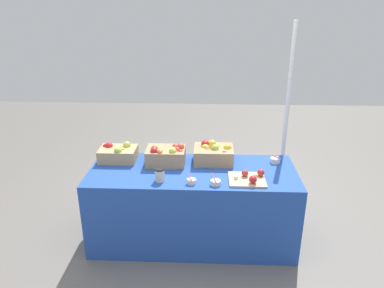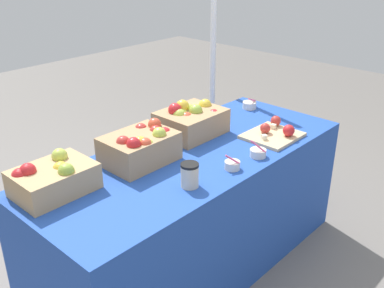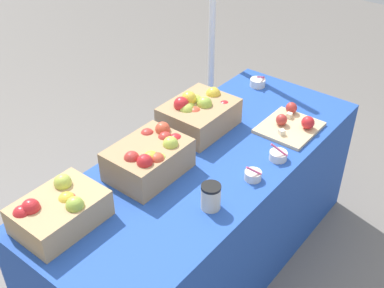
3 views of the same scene
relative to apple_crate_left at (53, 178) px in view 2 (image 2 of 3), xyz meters
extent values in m
plane|color=slate|center=(0.73, -0.19, -0.81)|extent=(10.00, 10.00, 0.00)
cube|color=#234CAD|center=(0.73, -0.19, -0.44)|extent=(1.90, 0.76, 0.74)
cube|color=tan|center=(0.00, 0.00, -0.01)|extent=(0.35, 0.26, 0.12)
sphere|color=red|center=(-0.09, 0.04, 0.06)|extent=(0.07, 0.07, 0.07)
sphere|color=#D14C33|center=(0.04, -0.02, 0.03)|extent=(0.07, 0.07, 0.07)
sphere|color=red|center=(-0.13, 0.05, 0.04)|extent=(0.07, 0.07, 0.07)
sphere|color=#B2C64C|center=(0.08, 0.06, 0.06)|extent=(0.07, 0.07, 0.07)
sphere|color=#99B742|center=(0.02, -0.08, 0.06)|extent=(0.07, 0.07, 0.07)
sphere|color=gold|center=(0.03, -0.02, 0.04)|extent=(0.07, 0.07, 0.07)
cube|color=tan|center=(0.47, -0.05, 0.00)|extent=(0.36, 0.27, 0.15)
sphere|color=#B2C64C|center=(0.44, -0.15, 0.06)|extent=(0.07, 0.07, 0.07)
sphere|color=gold|center=(0.42, -0.12, 0.07)|extent=(0.07, 0.07, 0.07)
sphere|color=#D14C33|center=(0.61, -0.02, 0.09)|extent=(0.07, 0.07, 0.07)
sphere|color=#B2C64C|center=(0.55, -0.13, 0.08)|extent=(0.07, 0.07, 0.07)
sphere|color=#B2332D|center=(0.37, -0.06, 0.07)|extent=(0.07, 0.07, 0.07)
sphere|color=#B2332D|center=(0.55, 0.03, 0.06)|extent=(0.07, 0.07, 0.07)
sphere|color=red|center=(0.61, -0.10, 0.05)|extent=(0.07, 0.07, 0.07)
sphere|color=#D14C33|center=(0.43, -0.15, 0.07)|extent=(0.07, 0.07, 0.07)
sphere|color=#B2332D|center=(0.58, -0.06, 0.06)|extent=(0.07, 0.07, 0.07)
sphere|color=red|center=(0.37, -0.13, 0.08)|extent=(0.07, 0.07, 0.07)
cube|color=tan|center=(0.92, 0.00, 0.00)|extent=(0.37, 0.30, 0.14)
sphere|color=gold|center=(1.05, 0.01, 0.07)|extent=(0.08, 0.08, 0.08)
sphere|color=red|center=(0.84, 0.06, 0.09)|extent=(0.08, 0.08, 0.08)
sphere|color=#B2C64C|center=(0.95, 0.05, 0.06)|extent=(0.08, 0.08, 0.08)
sphere|color=red|center=(1.02, -0.09, 0.04)|extent=(0.08, 0.08, 0.08)
sphere|color=#B2C64C|center=(0.84, 0.02, 0.06)|extent=(0.08, 0.08, 0.08)
sphere|color=#99B742|center=(0.93, -0.02, 0.08)|extent=(0.08, 0.08, 0.08)
sphere|color=#D14C33|center=(0.86, -0.01, 0.04)|extent=(0.08, 0.08, 0.08)
sphere|color=gold|center=(0.91, 0.06, 0.09)|extent=(0.08, 0.08, 0.08)
sphere|color=#B2C64C|center=(0.88, 0.05, 0.05)|extent=(0.08, 0.08, 0.08)
cube|color=#D1B284|center=(1.21, -0.38, -0.06)|extent=(0.31, 0.28, 0.02)
sphere|color=#B2332D|center=(1.33, -0.32, -0.02)|extent=(0.06, 0.06, 0.06)
cube|color=beige|center=(1.11, -0.39, -0.04)|extent=(0.04, 0.04, 0.03)
cube|color=beige|center=(1.20, -0.33, -0.04)|extent=(0.03, 0.03, 0.03)
cube|color=beige|center=(1.28, -0.34, -0.04)|extent=(0.03, 0.03, 0.03)
sphere|color=red|center=(1.25, -0.46, -0.02)|extent=(0.07, 0.07, 0.07)
sphere|color=#B2332D|center=(1.19, -0.34, -0.02)|extent=(0.06, 0.06, 0.06)
cylinder|color=silver|center=(0.94, -0.47, -0.05)|extent=(0.09, 0.09, 0.04)
cylinder|color=#EA598C|center=(0.92, -0.48, -0.01)|extent=(0.05, 0.08, 0.07)
cylinder|color=silver|center=(0.73, -0.46, -0.05)|extent=(0.08, 0.08, 0.04)
cylinder|color=#EA598C|center=(0.72, -0.47, -0.01)|extent=(0.06, 0.06, 0.05)
cylinder|color=silver|center=(1.51, 0.01, -0.05)|extent=(0.09, 0.09, 0.05)
cylinder|color=#EA598C|center=(1.51, -0.01, -0.01)|extent=(0.08, 0.01, 0.04)
cylinder|color=beige|center=(0.46, -0.42, -0.02)|extent=(0.08, 0.08, 0.11)
cylinder|color=black|center=(0.46, -0.42, 0.04)|extent=(0.09, 0.09, 0.01)
cylinder|color=white|center=(1.69, 0.49, 0.20)|extent=(0.04, 0.04, 2.02)
camera|label=1|loc=(0.86, -3.20, 1.38)|focal=34.07mm
camera|label=2|loc=(-0.88, -1.67, 0.98)|focal=41.94mm
camera|label=3|loc=(-0.79, -1.31, 1.32)|focal=44.95mm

